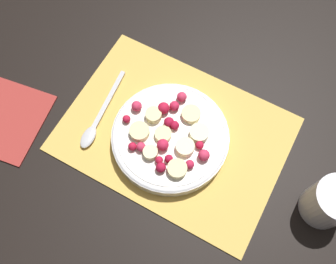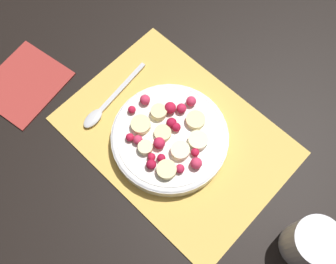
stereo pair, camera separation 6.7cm
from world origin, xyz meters
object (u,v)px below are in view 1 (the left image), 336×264
at_px(spoon, 96,123).
at_px(napkin, 7,119).
at_px(fruit_bowl, 168,136).
at_px(drinking_glass, 329,204).

bearing_deg(spoon, napkin, -71.18).
xyz_separation_m(fruit_bowl, napkin, (-0.29, -0.11, -0.02)).
distance_m(drinking_glass, napkin, 0.61).
bearing_deg(fruit_bowl, drinking_glass, 2.74).
relative_size(fruit_bowl, drinking_glass, 2.43).
height_order(drinking_glass, napkin, drinking_glass).
distance_m(fruit_bowl, spoon, 0.14).
distance_m(spoon, drinking_glass, 0.44).
xyz_separation_m(fruit_bowl, spoon, (-0.14, -0.04, -0.01)).
bearing_deg(spoon, fruit_bowl, 99.27).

